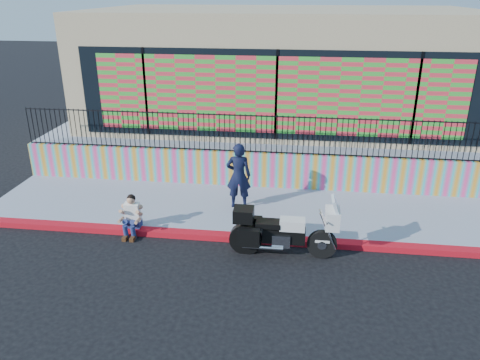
# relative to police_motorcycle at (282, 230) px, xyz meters

# --- Properties ---
(ground) EXTENTS (90.00, 90.00, 0.00)m
(ground) POSITION_rel_police_motorcycle_xyz_m (-0.46, 0.55, -0.66)
(ground) COLOR black
(ground) RESTS_ON ground
(red_curb) EXTENTS (16.00, 0.30, 0.15)m
(red_curb) POSITION_rel_police_motorcycle_xyz_m (-0.46, 0.55, -0.58)
(red_curb) COLOR red
(red_curb) RESTS_ON ground
(sidewalk) EXTENTS (16.00, 3.00, 0.15)m
(sidewalk) POSITION_rel_police_motorcycle_xyz_m (-0.46, 2.20, -0.58)
(sidewalk) COLOR #8F98AC
(sidewalk) RESTS_ON ground
(mural_wall) EXTENTS (16.00, 0.20, 1.10)m
(mural_wall) POSITION_rel_police_motorcycle_xyz_m (-0.46, 3.80, 0.04)
(mural_wall) COLOR #ED3E84
(mural_wall) RESTS_ON sidewalk
(metal_fence) EXTENTS (15.80, 0.04, 1.20)m
(metal_fence) POSITION_rel_police_motorcycle_xyz_m (-0.46, 3.80, 1.19)
(metal_fence) COLOR black
(metal_fence) RESTS_ON mural_wall
(elevated_platform) EXTENTS (16.00, 10.00, 1.25)m
(elevated_platform) POSITION_rel_police_motorcycle_xyz_m (-0.46, 8.90, -0.03)
(elevated_platform) COLOR #8F98AC
(elevated_platform) RESTS_ON ground
(storefront_building) EXTENTS (14.00, 8.06, 4.00)m
(storefront_building) POSITION_rel_police_motorcycle_xyz_m (-0.46, 8.68, 2.59)
(storefront_building) COLOR #CAB487
(storefront_building) RESTS_ON elevated_platform
(police_motorcycle) EXTENTS (2.52, 0.83, 1.57)m
(police_motorcycle) POSITION_rel_police_motorcycle_xyz_m (0.00, 0.00, 0.00)
(police_motorcycle) COLOR black
(police_motorcycle) RESTS_ON ground
(police_officer) EXTENTS (0.71, 0.49, 1.89)m
(police_officer) POSITION_rel_police_motorcycle_xyz_m (-1.32, 2.21, 0.44)
(police_officer) COLOR black
(police_officer) RESTS_ON sidewalk
(seated_man) EXTENTS (0.54, 0.71, 1.06)m
(seated_man) POSITION_rel_police_motorcycle_xyz_m (-3.88, 0.46, -0.21)
(seated_man) COLOR navy
(seated_man) RESTS_ON ground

